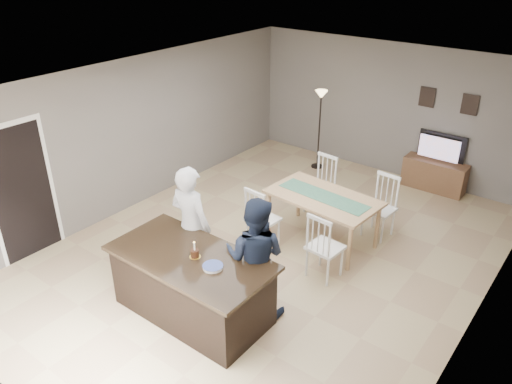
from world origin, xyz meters
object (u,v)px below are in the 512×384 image
Objects in this scene: tv_console at (434,175)px; plate_stack at (213,267)px; television at (440,148)px; birthday_cake at (195,253)px; man at (255,257)px; floor_lamp at (320,109)px; kitchen_island at (192,285)px; dining_table at (323,204)px; woman at (191,226)px.

tv_console is 4.76× the size of plate_stack.
television is (0.00, 0.07, 0.56)m from tv_console.
birthday_cake is at bearing -101.63° from tv_console.
man is at bearing 69.38° from plate_stack.
floor_lamp is at bearing 107.24° from plate_stack.
tv_console is 5.68m from plate_stack.
tv_console is 1.31× the size of television.
television is 5.12m from man.
tv_console is 0.71× the size of man.
kitchen_island is 1.03× the size of dining_table.
tv_console is 0.57m from television.
plate_stack reaches higher than kitchen_island.
man is 0.61m from plate_stack.
dining_table is (0.36, 2.55, -0.27)m from birthday_cake.
woman is (-1.72, -5.02, 0.60)m from tv_console.
television reaches higher than dining_table.
woman is 7.96× the size of birthday_cake.
dining_table is (0.42, 2.57, 0.22)m from kitchen_island.
woman is at bearing -108.87° from tv_console.
television is at bearing 77.99° from kitchen_island.
kitchen_island is at bearing -76.88° from floor_lamp.
birthday_cake is at bearing -93.32° from dining_table.
tv_console is at bearing -111.65° from woman.
kitchen_island is 0.87m from woman.
birthday_cake is at bearing 134.98° from woman.
man is 0.77m from birthday_cake.
floor_lamp is at bearing -168.80° from tv_console.
man is 0.80× the size of dining_table.
man is 2.04m from dining_table.
kitchen_island reaches higher than tv_console.
birthday_cake reaches higher than kitchen_island.
tv_console is 0.67× the size of woman.
man reaches higher than tv_console.
plate_stack is 5.37m from floor_lamp.
man is at bearing -96.69° from tv_console.
tv_console is at bearing 90.00° from television.
television is 3.17m from dining_table.
birthday_cake is 2.58m from dining_table.
television and birthday_cake have the same top height.
woman is at bearing 133.18° from kitchen_island.
floor_lamp reaches higher than dining_table.
floor_lamp is (-1.19, 5.10, 0.87)m from kitchen_island.
kitchen_island is 1.79× the size of tv_console.
man is 4.91m from floor_lamp.
television reaches higher than tv_console.
woman is 0.86× the size of dining_table.
floor_lamp is at bearing 103.82° from birthday_cake.
television is at bearing 12.81° from floor_lamp.
kitchen_island is at bearing -155.26° from birthday_cake.
floor_lamp is (-1.59, 5.11, 0.40)m from plate_stack.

